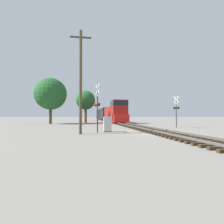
# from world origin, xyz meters

# --- Properties ---
(ground_plane) EXTENTS (400.00, 400.00, 0.00)m
(ground_plane) POSITION_xyz_m (0.00, 0.00, 0.00)
(ground_plane) COLOR slate
(rail_track_bed) EXTENTS (2.60, 160.00, 0.31)m
(rail_track_bed) POSITION_xyz_m (0.00, -0.00, 0.14)
(rail_track_bed) COLOR #382819
(rail_track_bed) RESTS_ON ground
(freight_train) EXTENTS (2.95, 47.79, 4.63)m
(freight_train) POSITION_xyz_m (0.00, 40.11, 2.06)
(freight_train) COLOR maroon
(freight_train) RESTS_ON ground
(crossing_signal_near) EXTENTS (0.52, 1.01, 4.48)m
(crossing_signal_near) POSITION_xyz_m (-5.69, 1.38, 2.50)
(crossing_signal_near) COLOR #333333
(crossing_signal_near) RESTS_ON ground
(crossing_signal_far) EXTENTS (0.47, 1.02, 4.18)m
(crossing_signal_far) POSITION_xyz_m (5.27, 6.86, 2.43)
(crossing_signal_far) COLOR #333333
(crossing_signal_far) RESTS_ON ground
(relay_cabinet) EXTENTS (0.80, 0.65, 1.48)m
(relay_cabinet) POSITION_xyz_m (-4.64, 2.08, 0.73)
(relay_cabinet) COLOR slate
(relay_cabinet) RESTS_ON ground
(utility_pole) EXTENTS (1.80, 0.25, 8.91)m
(utility_pole) POSITION_xyz_m (-7.19, 0.40, 4.62)
(utility_pole) COLOR #4C3A23
(utility_pole) RESTS_ON ground
(tree_far_right) EXTENTS (6.11, 6.11, 8.83)m
(tree_far_right) POSITION_xyz_m (-13.26, 20.24, 5.75)
(tree_far_right) COLOR #473521
(tree_far_right) RESTS_ON ground
(tree_mid_background) EXTENTS (4.23, 4.23, 7.13)m
(tree_mid_background) POSITION_xyz_m (-6.55, 24.29, 4.97)
(tree_mid_background) COLOR brown
(tree_mid_background) RESTS_ON ground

